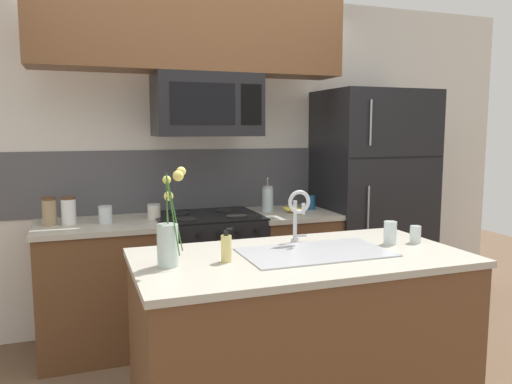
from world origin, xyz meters
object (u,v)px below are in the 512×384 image
Objects in this scene: refrigerator at (370,204)px; coffee_tin at (311,202)px; dish_soap_bottle at (226,248)px; microwave at (207,105)px; storage_jar_tall at (49,211)px; storage_jar_short at (105,215)px; storage_jar_medium at (69,211)px; stove_range at (208,275)px; flower_vase at (169,239)px; drinking_glass at (390,233)px; spare_glass at (415,234)px; sink_faucet at (298,209)px; french_press at (268,199)px; storage_jar_squat at (154,211)px; banana_bunch at (296,210)px.

refrigerator is 0.53m from coffee_tin.
coffee_tin is at bearing 50.23° from dish_soap_bottle.
microwave is at bearing 79.77° from dish_soap_bottle.
storage_jar_short is at bearing -10.24° from storage_jar_tall.
refrigerator is at bearing 1.68° from microwave.
storage_jar_medium is (-2.35, -0.00, 0.08)m from refrigerator.
stove_range is 1.38m from dish_soap_bottle.
storage_jar_tall is 1.40m from flower_vase.
flower_vase is (0.58, -1.28, 0.03)m from storage_jar_tall.
microwave reaches higher than storage_jar_short.
dish_soap_bottle is at bearing -3.55° from flower_vase.
drinking_glass is (1.46, -1.18, 0.00)m from storage_jar_short.
microwave is 5.77× the size of drinking_glass.
microwave is 7.68× the size of spare_glass.
coffee_tin reaches higher than stove_range.
spare_glass is 0.21× the size of flower_vase.
sink_faucet is 0.66× the size of flower_vase.
french_press is 0.87× the size of sink_faucet.
sink_faucet reaches higher than french_press.
french_press is 1.30m from drinking_glass.
coffee_tin is 1.88m from flower_vase.
coffee_tin is at bearing -1.56° from french_press.
banana_bunch is (1.07, -0.09, -0.03)m from storage_jar_squat.
storage_jar_squat is at bearing -178.32° from french_press.
sink_faucet is (1.33, -1.07, 0.10)m from storage_jar_tall.
dish_soap_bottle is at bearing -68.11° from storage_jar_short.
french_press is at bearing 6.87° from stove_range.
dish_soap_bottle is at bearing -60.24° from storage_jar_medium.
storage_jar_short is 2.01m from spare_glass.
storage_jar_short is (-2.12, -0.05, 0.04)m from refrigerator.
storage_jar_squat is at bearing 1.91° from storage_jar_medium.
flower_vase reaches higher than storage_jar_tall.
storage_jar_tall is at bearing 169.76° from storage_jar_short.
storage_jar_medium is (0.12, -0.02, 0.00)m from storage_jar_tall.
microwave reaches higher than storage_jar_tall.
refrigerator is at bearing 68.15° from spare_glass.
storage_jar_medium reaches higher than stove_range.
dish_soap_bottle reaches higher than drinking_glass.
refrigerator is 9.84× the size of storage_jar_tall.
coffee_tin is at bearing 31.15° from banana_bunch.
microwave reaches higher than spare_glass.
refrigerator is at bearing 1.29° from storage_jar_short.
flower_vase is at bearing -127.41° from french_press.
storage_jar_squat is (0.69, -0.00, -0.04)m from storage_jar_tall.
flower_vase is (-0.12, -1.28, 0.07)m from storage_jar_squat.
flower_vase reaches higher than dish_soap_bottle.
dish_soap_bottle reaches higher than banana_bunch.
drinking_glass reaches higher than spare_glass.
drinking_glass is at bearing -58.07° from microwave.
storage_jar_medium is at bearing -178.90° from coffee_tin.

